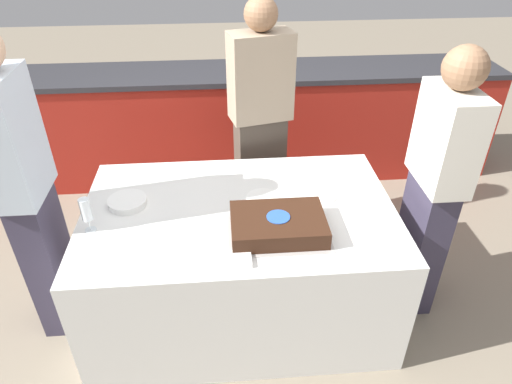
{
  "coord_description": "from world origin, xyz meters",
  "views": [
    {
      "loc": [
        -0.07,
        -1.93,
        2.12
      ],
      "look_at": [
        0.09,
        0.0,
        0.82
      ],
      "focal_mm": 32.0,
      "sensor_mm": 36.0,
      "label": 1
    }
  ],
  "objects_px": {
    "plate_stack": "(127,202)",
    "wine_glass": "(86,210)",
    "person_cutting_cake": "(260,125)",
    "person_seated_left": "(27,193)",
    "cake": "(278,225)",
    "person_seated_right": "(434,187)"
  },
  "relations": [
    {
      "from": "wine_glass",
      "to": "person_seated_right",
      "type": "bearing_deg",
      "value": 3.91
    },
    {
      "from": "plate_stack",
      "to": "person_seated_right",
      "type": "height_order",
      "value": "person_seated_right"
    },
    {
      "from": "cake",
      "to": "wine_glass",
      "type": "xyz_separation_m",
      "value": [
        -0.91,
        0.09,
        0.08
      ]
    },
    {
      "from": "plate_stack",
      "to": "wine_glass",
      "type": "distance_m",
      "value": 0.27
    },
    {
      "from": "plate_stack",
      "to": "person_seated_right",
      "type": "distance_m",
      "value": 1.63
    },
    {
      "from": "wine_glass",
      "to": "person_seated_right",
      "type": "xyz_separation_m",
      "value": [
        1.77,
        0.12,
        -0.04
      ]
    },
    {
      "from": "person_cutting_cake",
      "to": "person_seated_right",
      "type": "bearing_deg",
      "value": 125.68
    },
    {
      "from": "wine_glass",
      "to": "person_cutting_cake",
      "type": "relative_size",
      "value": 0.11
    },
    {
      "from": "cake",
      "to": "wine_glass",
      "type": "distance_m",
      "value": 0.92
    },
    {
      "from": "wine_glass",
      "to": "person_cutting_cake",
      "type": "xyz_separation_m",
      "value": [
        0.91,
        0.86,
        0.0
      ]
    },
    {
      "from": "person_seated_right",
      "to": "plate_stack",
      "type": "bearing_deg",
      "value": -93.0
    },
    {
      "from": "cake",
      "to": "person_cutting_cake",
      "type": "distance_m",
      "value": 0.95
    },
    {
      "from": "wine_glass",
      "to": "person_seated_left",
      "type": "distance_m",
      "value": 0.33
    },
    {
      "from": "person_seated_left",
      "to": "cake",
      "type": "bearing_deg",
      "value": -99.83
    },
    {
      "from": "person_cutting_cake",
      "to": "person_seated_left",
      "type": "distance_m",
      "value": 1.42
    },
    {
      "from": "wine_glass",
      "to": "person_seated_right",
      "type": "height_order",
      "value": "person_seated_right"
    },
    {
      "from": "person_cutting_cake",
      "to": "person_seated_right",
      "type": "height_order",
      "value": "person_cutting_cake"
    },
    {
      "from": "plate_stack",
      "to": "wine_glass",
      "type": "xyz_separation_m",
      "value": [
        -0.15,
        -0.21,
        0.1
      ]
    },
    {
      "from": "wine_glass",
      "to": "person_seated_left",
      "type": "height_order",
      "value": "person_seated_left"
    },
    {
      "from": "wine_glass",
      "to": "person_cutting_cake",
      "type": "bearing_deg",
      "value": 43.35
    },
    {
      "from": "person_seated_left",
      "to": "person_seated_right",
      "type": "xyz_separation_m",
      "value": [
        2.07,
        0.0,
        -0.08
      ]
    },
    {
      "from": "plate_stack",
      "to": "cake",
      "type": "bearing_deg",
      "value": -21.15
    }
  ]
}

